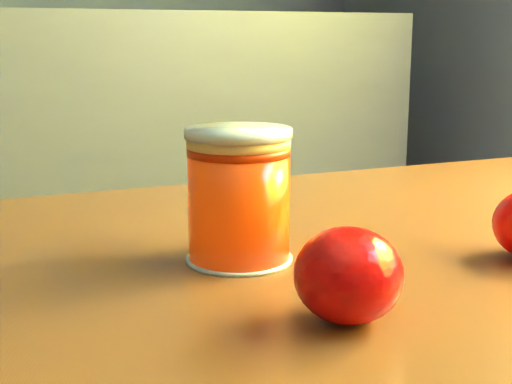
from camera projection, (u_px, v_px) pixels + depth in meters
name	position (u px, v px, depth m)	size (l,w,h in m)	color
table	(349.00, 379.00, 0.53)	(0.93, 0.65, 0.69)	brown
juice_glass	(239.00, 196.00, 0.52)	(0.08, 0.08, 0.10)	#FF3905
orange_front	(348.00, 275.00, 0.41)	(0.06, 0.06, 0.06)	red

